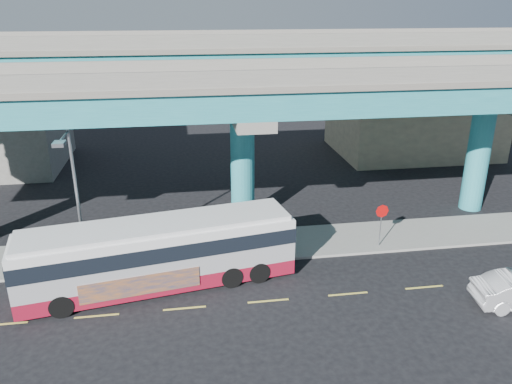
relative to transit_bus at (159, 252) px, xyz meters
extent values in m
plane|color=black|center=(5.09, -1.97, -1.90)|extent=(120.00, 120.00, 0.00)
cube|color=gray|center=(5.09, 3.53, -1.83)|extent=(70.00, 4.00, 0.15)
cube|color=#D8C64C|center=(-6.91, -2.27, -1.89)|extent=(2.00, 0.12, 0.01)
cube|color=#D8C64C|center=(-2.91, -2.27, -1.89)|extent=(2.00, 0.12, 0.01)
cube|color=#D8C64C|center=(1.09, -2.27, -1.89)|extent=(2.00, 0.12, 0.01)
cube|color=#D8C64C|center=(5.09, -2.27, -1.89)|extent=(2.00, 0.12, 0.01)
cube|color=#D8C64C|center=(9.09, -2.27, -1.89)|extent=(2.00, 0.12, 0.01)
cube|color=#D8C64C|center=(13.09, -2.27, -1.89)|extent=(2.00, 0.12, 0.01)
cube|color=#D8C64C|center=(17.09, -2.27, -1.89)|extent=(2.00, 0.12, 0.01)
cylinder|color=#21737F|center=(5.09, 7.03, 1.80)|extent=(1.50, 1.50, 7.40)
cube|color=gray|center=(5.09, 7.03, 5.80)|extent=(2.00, 12.00, 0.60)
cube|color=gray|center=(5.09, 10.53, 6.70)|extent=(1.80, 5.00, 1.20)
cylinder|color=#21737F|center=(21.09, 7.03, 1.80)|extent=(1.50, 1.50, 7.40)
cube|color=gray|center=(21.09, 7.03, 5.80)|extent=(2.00, 12.00, 0.60)
cube|color=gray|center=(21.09, 10.53, 6.70)|extent=(1.80, 5.00, 1.20)
cube|color=#21737F|center=(5.09, 3.53, 6.80)|extent=(52.00, 5.00, 1.40)
cube|color=gray|center=(5.09, 3.53, 7.65)|extent=(52.00, 5.40, 0.30)
cube|color=gray|center=(5.09, 1.03, 8.20)|extent=(52.00, 0.25, 0.80)
cube|color=gray|center=(5.09, 6.03, 8.20)|extent=(52.00, 0.25, 0.80)
cube|color=#21737F|center=(5.09, 10.53, 8.00)|extent=(52.00, 5.00, 1.40)
cube|color=gray|center=(5.09, 10.53, 8.85)|extent=(52.00, 5.40, 0.30)
cube|color=gray|center=(5.09, 8.03, 9.40)|extent=(52.00, 0.25, 0.80)
cube|color=gray|center=(5.09, 13.03, 9.40)|extent=(52.00, 0.25, 0.80)
cube|color=#C0B089|center=(23.09, 21.03, 1.60)|extent=(14.00, 10.00, 7.00)
cube|color=black|center=(23.09, 15.93, 3.70)|extent=(12.00, 0.25, 1.20)
cube|color=maroon|center=(-0.02, 0.00, -1.29)|extent=(13.71, 5.07, 0.78)
cube|color=silver|center=(-0.02, 0.00, -0.06)|extent=(13.71, 5.07, 1.68)
cube|color=black|center=(-0.02, 0.00, 0.50)|extent=(13.77, 5.13, 0.78)
cube|color=silver|center=(-0.02, 0.00, 1.12)|extent=(13.71, 5.07, 0.45)
cube|color=silver|center=(-0.02, 0.00, 1.45)|extent=(13.27, 4.76, 0.22)
cube|color=black|center=(6.62, 1.13, 0.34)|extent=(0.50, 2.57, 1.34)
cube|color=black|center=(-6.65, -1.13, 0.34)|extent=(0.50, 2.57, 1.34)
cube|color=navy|center=(-0.87, -1.62, -0.87)|extent=(5.52, 0.99, 1.01)
cylinder|color=black|center=(-4.43, -2.06, -1.34)|extent=(1.16, 0.52, 1.12)
cylinder|color=black|center=(-4.86, 0.48, -1.34)|extent=(1.16, 0.52, 1.12)
cylinder|color=black|center=(3.51, -0.70, -1.34)|extent=(1.16, 0.52, 1.12)
cylinder|color=black|center=(3.07, 1.83, -1.34)|extent=(1.16, 0.52, 1.12)
cylinder|color=black|center=(4.94, -0.46, -1.34)|extent=(1.16, 0.52, 1.12)
cylinder|color=black|center=(4.51, 2.08, -1.34)|extent=(1.16, 0.52, 1.12)
cylinder|color=gray|center=(-3.98, 2.03, 2.11)|extent=(0.16, 0.16, 7.72)
cylinder|color=gray|center=(-3.98, 0.98, 5.76)|extent=(0.12, 2.09, 0.12)
cube|color=gray|center=(-3.98, -0.06, 5.71)|extent=(0.50, 0.70, 0.18)
cylinder|color=gray|center=(12.47, 2.23, -0.63)|extent=(0.06, 0.06, 2.24)
cylinder|color=#B20A0A|center=(12.47, 2.20, 0.44)|extent=(0.77, 0.07, 0.77)
camera|label=1|loc=(1.34, -22.50, 11.57)|focal=35.00mm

